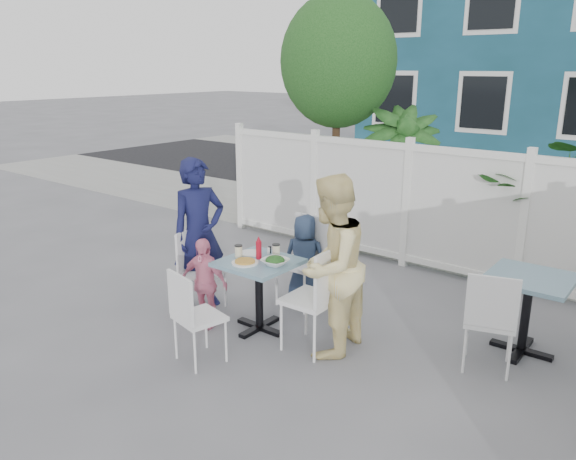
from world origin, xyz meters
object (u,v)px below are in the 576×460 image
Objects in this scene: chair_near at (192,311)px; man at (199,234)px; chair_right at (318,292)px; toddler at (204,282)px; chair_left at (197,264)px; chair_back at (305,254)px; utility_cabinet at (299,177)px; woman at (330,266)px; spare_table at (528,294)px; boy at (305,259)px; main_table at (259,276)px.

man is (-0.87, 0.92, 0.32)m from chair_near.
toddler is at bearing 101.37° from chair_right.
chair_near is 1.30m from man.
chair_back is (0.79, 0.87, 0.05)m from chair_left.
man reaches higher than toddler.
chair_left is 1.17m from chair_back.
chair_left is at bearing 48.12° from chair_back.
utility_cabinet is 0.71× the size of woman.
man is at bearing -160.73° from spare_table.
spare_table is 0.87× the size of chair_near.
boy is at bearing -138.18° from woman.
spare_table is at bearing 16.87° from toddler.
main_table is 2.47m from spare_table.
utility_cabinet reaches higher than toddler.
main_table is at bearing -76.23° from man.
man reaches higher than main_table.
chair_right is 0.62× the size of man.
boy is (2.63, -3.35, -0.09)m from utility_cabinet.
spare_table is (4.89, -3.05, -0.01)m from utility_cabinet.
chair_left is (-3.03, -1.18, -0.06)m from spare_table.
utility_cabinet reaches higher than chair_left.
spare_table is 0.75× the size of boy.
toddler reaches higher than main_table.
woman reaches higher than toddler.
woman is (1.68, 0.01, 0.01)m from man.
man is 1.77× the size of toddler.
man reaches higher than chair_near.
boy is (-0.05, 1.69, 0.00)m from chair_near.
boy is (-0.06, 0.83, -0.06)m from main_table.
utility_cabinet is 1.17× the size of chair_right.
main_table is 0.74× the size of chair_back.
woman is (1.62, 0.11, 0.31)m from chair_left.
chair_near is at bearing -91.00° from main_table.
toddler is (0.40, -0.32, -0.35)m from man.
chair_left is at bearing -158.72° from spare_table.
utility_cabinet is at bearing 122.76° from main_table.
utility_cabinet reaches higher than chair_right.
chair_near is at bearing -70.88° from utility_cabinet.
chair_right is (0.71, -0.00, 0.02)m from main_table.
chair_right is at bearing 61.78° from chair_near.
utility_cabinet is 5.40m from chair_right.
man is (-0.84, -0.77, 0.25)m from chair_back.
utility_cabinet is 1.20× the size of chair_back.
chair_right reaches higher than spare_table.
main_table is 0.92m from man.
chair_left is at bearing -176.69° from main_table.
utility_cabinet is 4.26m from boy.
main_table is 0.97× the size of spare_table.
chair_right reaches higher than chair_back.
man reaches higher than chair_left.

